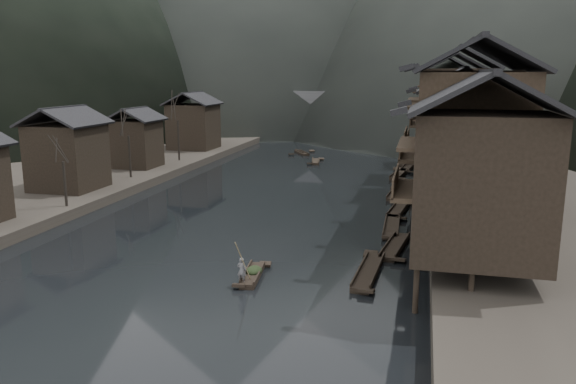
% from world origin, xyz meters
% --- Properties ---
extents(water, '(300.00, 300.00, 0.00)m').
position_xyz_m(water, '(0.00, 0.00, 0.00)').
color(water, black).
rests_on(water, ground).
extents(left_bank, '(40.00, 200.00, 1.20)m').
position_xyz_m(left_bank, '(-35.00, 40.00, 0.60)').
color(left_bank, '#2D2823').
rests_on(left_bank, ground).
extents(stilt_houses, '(9.00, 67.60, 15.31)m').
position_xyz_m(stilt_houses, '(17.28, 19.26, 8.90)').
color(stilt_houses, black).
rests_on(stilt_houses, ground).
extents(left_houses, '(8.10, 53.20, 8.73)m').
position_xyz_m(left_houses, '(-20.50, 20.12, 5.66)').
color(left_houses, black).
rests_on(left_houses, left_bank).
extents(bare_trees, '(3.83, 44.77, 7.67)m').
position_xyz_m(bare_trees, '(-17.00, 12.08, 6.43)').
color(bare_trees, black).
rests_on(bare_trees, left_bank).
extents(moored_sampans, '(3.13, 73.17, 0.47)m').
position_xyz_m(moored_sampans, '(11.93, 27.32, 0.20)').
color(moored_sampans, black).
rests_on(moored_sampans, water).
extents(midriver_boats, '(11.56, 21.70, 0.45)m').
position_xyz_m(midriver_boats, '(-0.01, 47.04, 0.20)').
color(midriver_boats, black).
rests_on(midriver_boats, water).
extents(stone_bridge, '(40.00, 6.00, 9.00)m').
position_xyz_m(stone_bridge, '(-0.00, 72.00, 5.11)').
color(stone_bridge, '#4C4C4F').
rests_on(stone_bridge, ground).
extents(hero_sampan, '(1.42, 4.59, 0.43)m').
position_xyz_m(hero_sampan, '(4.28, -7.43, 0.20)').
color(hero_sampan, black).
rests_on(hero_sampan, water).
extents(cargo_heap, '(1.00, 1.30, 0.60)m').
position_xyz_m(cargo_heap, '(4.31, -7.22, 0.73)').
color(cargo_heap, black).
rests_on(cargo_heap, hero_sampan).
extents(boatman, '(0.63, 0.45, 1.60)m').
position_xyz_m(boatman, '(4.10, -9.00, 1.23)').
color(boatman, slate).
rests_on(boatman, hero_sampan).
extents(bamboo_pole, '(0.61, 1.85, 3.43)m').
position_xyz_m(bamboo_pole, '(4.30, -9.00, 3.75)').
color(bamboo_pole, '#8C7A51').
rests_on(bamboo_pole, boatman).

